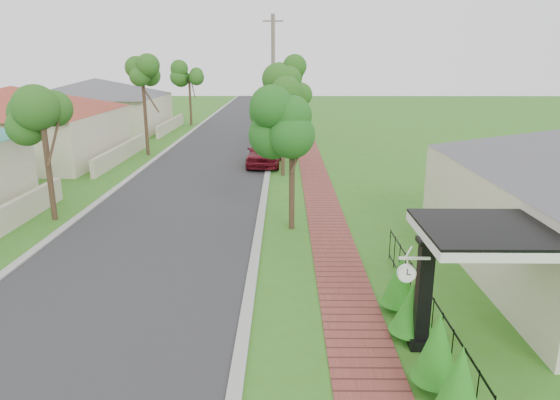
% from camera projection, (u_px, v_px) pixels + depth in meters
% --- Properties ---
extents(ground, '(160.00, 160.00, 0.00)m').
position_uv_depth(ground, '(218.00, 322.00, 11.96)').
color(ground, '#366C19').
rests_on(ground, ground).
extents(road, '(7.00, 120.00, 0.02)m').
position_uv_depth(road, '(211.00, 161.00, 31.25)').
color(road, '#28282B').
rests_on(road, ground).
extents(kerb_right, '(0.30, 120.00, 0.10)m').
position_uv_depth(kerb_right, '(269.00, 161.00, 31.22)').
color(kerb_right, '#9E9E99').
rests_on(kerb_right, ground).
extents(kerb_left, '(0.30, 120.00, 0.10)m').
position_uv_depth(kerb_left, '(153.00, 161.00, 31.28)').
color(kerb_left, '#9E9E99').
rests_on(kerb_left, ground).
extents(sidewalk, '(1.50, 120.00, 0.03)m').
position_uv_depth(sidewalk, '(311.00, 161.00, 31.19)').
color(sidewalk, brown).
rests_on(sidewalk, ground).
extents(porch_post, '(0.48, 0.48, 2.52)m').
position_uv_depth(porch_post, '(423.00, 300.00, 10.66)').
color(porch_post, black).
rests_on(porch_post, ground).
extents(picket_fence, '(0.03, 8.02, 1.00)m').
position_uv_depth(picket_fence, '(424.00, 303.00, 11.78)').
color(picket_fence, black).
rests_on(picket_fence, ground).
extents(street_trees, '(10.70, 37.65, 5.89)m').
position_uv_depth(street_trees, '(224.00, 82.00, 36.61)').
color(street_trees, '#382619').
rests_on(street_trees, ground).
extents(hedge_row, '(0.89, 5.13, 1.76)m').
position_uv_depth(hedge_row, '(424.00, 330.00, 10.24)').
color(hedge_row, '#186113').
rests_on(hedge_row, ground).
extents(far_house_red, '(15.56, 15.56, 4.60)m').
position_uv_depth(far_house_red, '(16.00, 123.00, 30.72)').
color(far_house_red, beige).
rests_on(far_house_red, ground).
extents(far_house_grey, '(15.56, 15.56, 4.60)m').
position_uv_depth(far_house_grey, '(98.00, 104.00, 44.20)').
color(far_house_grey, beige).
rests_on(far_house_grey, ground).
extents(parked_car_red, '(2.15, 4.90, 1.64)m').
position_uv_depth(parked_car_red, '(265.00, 151.00, 29.82)').
color(parked_car_red, maroon).
rests_on(parked_car_red, ground).
extents(parked_car_white, '(2.47, 5.04, 1.59)m').
position_uv_depth(parked_car_white, '(269.00, 132.00, 38.03)').
color(parked_car_white, white).
rests_on(parked_car_white, ground).
extents(near_tree, '(1.88, 1.88, 4.82)m').
position_uv_depth(near_tree, '(292.00, 126.00, 17.66)').
color(near_tree, '#382619').
rests_on(near_tree, ground).
extents(utility_pole, '(1.20, 0.24, 8.68)m').
position_uv_depth(utility_pole, '(273.00, 89.00, 30.03)').
color(utility_pole, '#73645A').
rests_on(utility_pole, ground).
extents(station_clock, '(0.64, 0.13, 0.54)m').
position_uv_depth(station_clock, '(407.00, 272.00, 10.05)').
color(station_clock, white).
rests_on(station_clock, ground).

